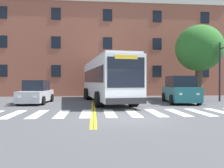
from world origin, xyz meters
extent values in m
plane|color=#4C4C4F|center=(0.00, 0.00, 0.00)|extent=(120.00, 120.00, 0.00)
cube|color=white|center=(-5.93, 1.64, 0.00)|extent=(0.57, 3.12, 0.01)
cube|color=white|center=(-4.65, 1.64, 0.00)|extent=(0.57, 3.12, 0.01)
cube|color=white|center=(-3.38, 1.63, 0.00)|extent=(0.57, 3.12, 0.01)
cube|color=white|center=(-2.11, 1.63, 0.00)|extent=(0.57, 3.12, 0.01)
cube|color=white|center=(-0.84, 1.62, 0.00)|extent=(0.57, 3.12, 0.01)
cube|color=white|center=(0.44, 1.62, 0.00)|extent=(0.57, 3.12, 0.01)
cube|color=white|center=(1.71, 1.61, 0.00)|extent=(0.57, 3.12, 0.01)
cube|color=white|center=(2.98, 1.61, 0.00)|extent=(0.57, 3.12, 0.01)
cube|color=white|center=(4.25, 1.61, 0.00)|extent=(0.57, 3.12, 0.01)
cube|color=white|center=(5.52, 1.60, 0.00)|extent=(0.57, 3.12, 0.01)
cube|color=gold|center=(-1.80, 15.62, 0.00)|extent=(0.12, 36.00, 0.01)
cube|color=gold|center=(-1.64, 15.62, 0.00)|extent=(0.12, 36.00, 0.01)
cube|color=white|center=(-0.65, 8.28, 1.91)|extent=(4.15, 12.20, 2.98)
cube|color=black|center=(0.60, 8.45, 2.20)|extent=(1.56, 10.91, 1.07)
cube|color=black|center=(-1.90, 8.10, 2.20)|extent=(1.56, 10.91, 1.07)
cube|color=black|center=(0.19, 2.34, 2.26)|extent=(2.24, 0.34, 1.79)
cube|color=yellow|center=(0.19, 2.33, 3.16)|extent=(1.37, 0.22, 0.24)
cube|color=#232326|center=(0.19, 2.31, 0.60)|extent=(2.44, 0.44, 0.36)
cube|color=silver|center=(-0.65, 8.28, 3.47)|extent=(3.94, 11.71, 0.16)
cylinder|color=black|center=(1.05, 4.77, 0.54)|extent=(0.70, 1.14, 1.07)
cylinder|color=black|center=(-1.32, 4.44, 0.54)|extent=(0.70, 1.14, 1.07)
cylinder|color=black|center=(0.16, 11.11, 0.54)|extent=(0.70, 1.14, 1.07)
cylinder|color=black|center=(-2.21, 10.78, 0.54)|extent=(0.70, 1.14, 1.07)
cylinder|color=black|center=(0.00, 12.20, 0.54)|extent=(0.70, 1.14, 1.07)
cylinder|color=black|center=(-2.37, 11.87, 0.54)|extent=(0.70, 1.14, 1.07)
cube|color=#B7BABF|center=(-6.25, 7.51, 0.59)|extent=(1.93, 4.49, 0.83)
cube|color=black|center=(-6.24, 7.65, 1.42)|extent=(1.67, 2.18, 0.83)
cube|color=white|center=(-5.80, 5.26, 0.68)|extent=(0.20, 0.05, 0.14)
cube|color=white|center=(-6.86, 5.30, 0.68)|extent=(0.20, 0.05, 0.14)
cylinder|color=black|center=(-5.39, 6.11, 0.33)|extent=(0.24, 0.67, 0.66)
cylinder|color=black|center=(-7.20, 6.17, 0.33)|extent=(0.24, 0.67, 0.66)
cylinder|color=black|center=(-5.29, 8.85, 0.33)|extent=(0.24, 0.67, 0.66)
cylinder|color=black|center=(-7.10, 8.92, 0.33)|extent=(0.24, 0.67, 0.66)
cube|color=#236B70|center=(5.26, 6.84, 0.75)|extent=(2.52, 4.84, 1.08)
cube|color=black|center=(5.27, 6.89, 1.73)|extent=(2.11, 3.07, 0.88)
cube|color=white|center=(5.57, 4.45, 0.86)|extent=(0.20, 0.06, 0.14)
cube|color=white|center=(4.39, 4.59, 0.86)|extent=(0.20, 0.06, 0.14)
cylinder|color=black|center=(6.10, 5.30, 0.38)|extent=(0.31, 0.78, 0.76)
cylinder|color=black|center=(4.08, 5.54, 0.38)|extent=(0.31, 0.78, 0.76)
cylinder|color=black|center=(6.44, 8.15, 0.38)|extent=(0.31, 0.78, 0.76)
cylinder|color=black|center=(4.42, 8.39, 0.38)|extent=(0.31, 0.78, 0.76)
cylinder|color=#28282D|center=(9.29, 7.96, 2.57)|extent=(0.16, 0.16, 5.14)
cylinder|color=#4C3D2D|center=(8.57, 10.30, 1.55)|extent=(0.69, 0.69, 3.10)
ellipsoid|color=#2D6B28|center=(8.57, 10.30, 4.99)|extent=(6.48, 6.55, 4.47)
cube|color=#9E5642|center=(-0.03, 19.44, 5.95)|extent=(30.16, 7.37, 11.89)
cube|color=black|center=(-12.10, 15.73, 2.97)|extent=(1.10, 0.06, 1.40)
cube|color=black|center=(-6.06, 15.73, 2.97)|extent=(1.10, 0.06, 1.40)
cube|color=black|center=(-0.03, 15.73, 2.97)|extent=(1.10, 0.06, 1.40)
cube|color=black|center=(6.00, 15.73, 2.97)|extent=(1.10, 0.06, 1.40)
cube|color=black|center=(12.03, 15.73, 2.97)|extent=(1.10, 0.06, 1.40)
cube|color=black|center=(-12.10, 15.73, 6.30)|extent=(1.10, 0.06, 1.40)
cube|color=black|center=(-6.06, 15.73, 6.30)|extent=(1.10, 0.06, 1.40)
cube|color=black|center=(-0.03, 15.73, 6.30)|extent=(1.10, 0.06, 1.40)
cube|color=black|center=(6.00, 15.73, 6.30)|extent=(1.10, 0.06, 1.40)
cube|color=black|center=(12.03, 15.73, 6.30)|extent=(1.10, 0.06, 1.40)
cube|color=black|center=(-12.10, 15.73, 9.63)|extent=(1.10, 0.06, 1.40)
cube|color=black|center=(-6.06, 15.73, 9.63)|extent=(1.10, 0.06, 1.40)
cube|color=black|center=(-0.03, 15.73, 9.63)|extent=(1.10, 0.06, 1.40)
cube|color=black|center=(6.00, 15.73, 9.63)|extent=(1.10, 0.06, 1.40)
cube|color=black|center=(12.03, 15.73, 9.63)|extent=(1.10, 0.06, 1.40)
camera|label=1|loc=(-1.72, -10.21, 1.72)|focal=35.00mm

